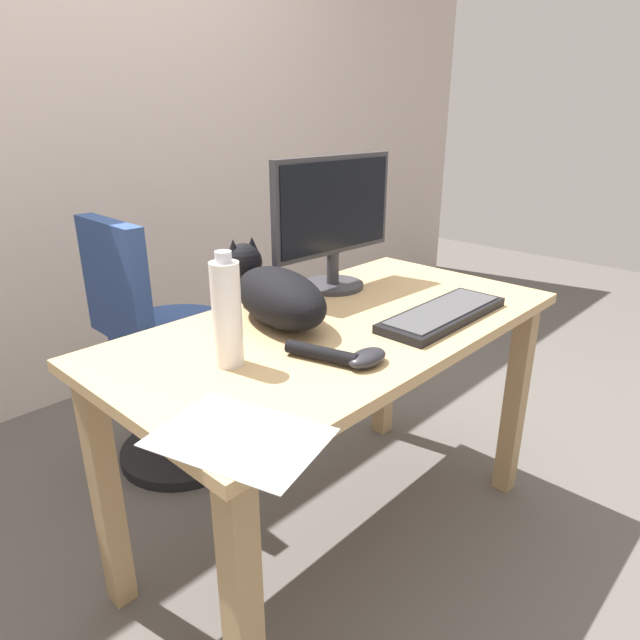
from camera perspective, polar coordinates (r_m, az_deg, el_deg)
ground_plane at (r=1.90m, az=1.82°, el=-21.20°), size 8.00×8.00×0.00m
back_wall at (r=2.68m, az=-24.87°, el=19.64°), size 6.00×0.04×2.60m
desk at (r=1.56m, az=2.08°, el=-4.19°), size 1.31×0.67×0.73m
office_chair at (r=2.09m, az=-15.88°, el=-4.18°), size 0.48×0.48×0.95m
monitor at (r=1.75m, az=1.41°, el=10.46°), size 0.48×0.20×0.41m
keyboard at (r=1.57m, az=12.54°, el=0.60°), size 0.44×0.15×0.03m
cat at (r=1.50m, az=-4.61°, el=2.78°), size 0.27×0.60×0.20m
computer_mouse at (r=1.26m, az=4.88°, el=-3.90°), size 0.11×0.06×0.04m
paper_sheet at (r=1.01m, az=-8.29°, el=-11.85°), size 0.28×0.34×0.00m
water_bottle at (r=1.24m, az=-9.57°, el=0.70°), size 0.07×0.07×0.26m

